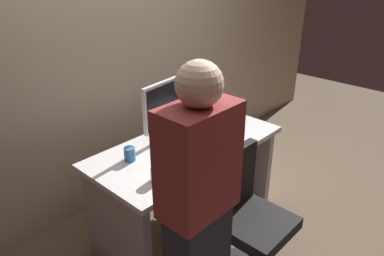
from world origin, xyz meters
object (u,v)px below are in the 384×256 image
at_px(mouse, 220,136).
at_px(book_stack, 212,114).
at_px(office_chair, 248,224).
at_px(person_at_desk, 198,211).
at_px(keyboard, 196,150).
at_px(desk, 187,170).
at_px(monitor, 169,105).
at_px(cup_near_keyboard, 156,173).
at_px(cup_by_monitor, 130,154).

distance_m(mouse, book_stack, 0.32).
xyz_separation_m(office_chair, person_at_desk, (-0.51, -0.02, 0.41)).
bearing_deg(keyboard, mouse, -0.56).
xyz_separation_m(desk, monitor, (0.02, 0.21, 0.48)).
relative_size(office_chair, monitor, 1.74).
xyz_separation_m(office_chair, cup_near_keyboard, (-0.37, 0.46, 0.37)).
distance_m(mouse, cup_by_monitor, 0.74).
distance_m(person_at_desk, book_stack, 1.35).
height_order(person_at_desk, book_stack, person_at_desk).
bearing_deg(book_stack, office_chair, -125.24).
height_order(office_chair, mouse, office_chair).
height_order(monitor, cup_near_keyboard, monitor).
bearing_deg(desk, book_stack, 16.85).
bearing_deg(book_stack, cup_by_monitor, -179.34).
relative_size(mouse, book_stack, 0.45).
distance_m(cup_by_monitor, book_stack, 0.89).
xyz_separation_m(office_chair, mouse, (0.37, 0.54, 0.33)).
bearing_deg(cup_by_monitor, desk, -15.82).
bearing_deg(keyboard, monitor, 79.96).
distance_m(monitor, keyboard, 0.42).
relative_size(keyboard, cup_by_monitor, 4.47).
height_order(desk, cup_by_monitor, cup_by_monitor).
xyz_separation_m(monitor, keyboard, (-0.05, -0.33, -0.25)).
distance_m(cup_near_keyboard, cup_by_monitor, 0.33).
height_order(office_chair, cup_near_keyboard, office_chair).
bearing_deg(mouse, book_stack, 52.25).
height_order(person_at_desk, keyboard, person_at_desk).
relative_size(desk, cup_near_keyboard, 14.55).
height_order(office_chair, person_at_desk, person_at_desk).
relative_size(office_chair, cup_by_monitor, 9.78).
height_order(cup_near_keyboard, cup_by_monitor, cup_near_keyboard).
distance_m(person_at_desk, cup_near_keyboard, 0.50).
height_order(office_chair, cup_by_monitor, office_chair).
relative_size(desk, mouse, 15.08).
bearing_deg(cup_near_keyboard, cup_by_monitor, 82.11).
distance_m(office_chair, cup_by_monitor, 0.93).
height_order(keyboard, book_stack, book_stack).
height_order(office_chair, keyboard, office_chair).
relative_size(keyboard, cup_near_keyboard, 4.15).
xyz_separation_m(person_at_desk, mouse, (0.88, 0.56, -0.08)).
bearing_deg(cup_near_keyboard, book_stack, 19.61).
xyz_separation_m(keyboard, book_stack, (0.48, 0.26, 0.06)).
relative_size(monitor, keyboard, 1.26).
height_order(monitor, book_stack, monitor).
distance_m(person_at_desk, keyboard, 0.82).
xyz_separation_m(office_chair, book_stack, (0.56, 0.80, 0.38)).
xyz_separation_m(person_at_desk, cup_by_monitor, (0.19, 0.80, -0.05)).
bearing_deg(monitor, cup_near_keyboard, -141.07).
bearing_deg(office_chair, person_at_desk, -178.14).
bearing_deg(cup_by_monitor, monitor, 10.50).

